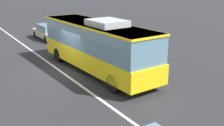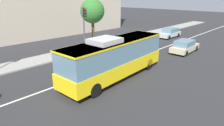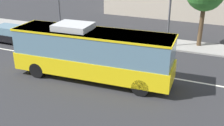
# 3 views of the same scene
# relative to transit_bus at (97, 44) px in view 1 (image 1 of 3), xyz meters

# --- Properties ---
(ground_plane) EXTENTS (160.00, 160.00, 0.00)m
(ground_plane) POSITION_rel_transit_bus_xyz_m (1.06, 2.00, -1.81)
(ground_plane) COLOR #28282B
(lane_centre_line) EXTENTS (76.00, 0.16, 0.01)m
(lane_centre_line) POSITION_rel_transit_bus_xyz_m (1.06, 2.00, -1.80)
(lane_centre_line) COLOR silver
(lane_centre_line) RESTS_ON ground_plane
(transit_bus) EXTENTS (10.11, 2.99, 3.46)m
(transit_bus) POSITION_rel_transit_bus_xyz_m (0.00, 0.00, 0.00)
(transit_bus) COLOR yellow
(transit_bus) RESTS_ON ground_plane
(sedan_beige) EXTENTS (4.54, 1.90, 1.46)m
(sedan_beige) POSITION_rel_transit_bus_xyz_m (11.25, -0.83, -1.09)
(sedan_beige) COLOR #C6B793
(sedan_beige) RESTS_ON ground_plane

